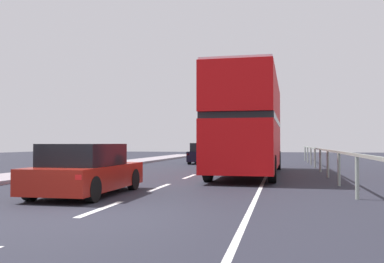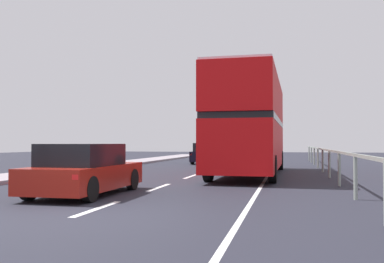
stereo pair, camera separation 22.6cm
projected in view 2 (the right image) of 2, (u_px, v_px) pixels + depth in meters
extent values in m
cube|color=#23242F|center=(76.00, 219.00, 8.43)|extent=(73.36, 120.00, 0.10)
cube|color=silver|center=(97.00, 209.00, 9.37)|extent=(0.16, 2.32, 0.01)
cube|color=silver|center=(159.00, 187.00, 13.86)|extent=(0.16, 2.32, 0.01)
cube|color=silver|center=(191.00, 176.00, 18.35)|extent=(0.16, 2.32, 0.01)
cube|color=silver|center=(210.00, 170.00, 22.84)|extent=(0.16, 2.32, 0.01)
cube|color=silver|center=(223.00, 165.00, 27.34)|extent=(0.16, 2.32, 0.01)
cube|color=silver|center=(232.00, 162.00, 31.83)|extent=(0.16, 2.32, 0.01)
cube|color=silver|center=(239.00, 160.00, 36.32)|extent=(0.16, 2.32, 0.01)
cube|color=silver|center=(265.00, 180.00, 16.51)|extent=(0.12, 46.00, 0.01)
cube|color=gray|center=(334.00, 151.00, 15.99)|extent=(0.08, 42.00, 0.08)
cylinder|color=gray|center=(355.00, 177.00, 10.85)|extent=(0.10, 0.10, 1.13)
cylinder|color=gray|center=(339.00, 169.00, 14.26)|extent=(0.10, 0.10, 1.13)
cylinder|color=gray|center=(329.00, 164.00, 17.68)|extent=(0.10, 0.10, 1.13)
cylinder|color=gray|center=(323.00, 161.00, 21.09)|extent=(0.10, 0.10, 1.13)
cylinder|color=gray|center=(318.00, 158.00, 24.51)|extent=(0.10, 0.10, 1.13)
cylinder|color=gray|center=(314.00, 156.00, 27.92)|extent=(0.10, 0.10, 1.13)
cylinder|color=gray|center=(311.00, 155.00, 31.34)|extent=(0.10, 0.10, 1.13)
cylinder|color=gray|center=(309.00, 154.00, 34.75)|extent=(0.10, 0.10, 1.13)
cube|color=red|center=(251.00, 146.00, 19.37)|extent=(2.73, 10.88, 1.91)
cube|color=black|center=(250.00, 122.00, 19.40)|extent=(2.74, 10.45, 0.24)
cube|color=red|center=(250.00, 100.00, 19.42)|extent=(2.73, 10.88, 1.75)
cube|color=silver|center=(250.00, 80.00, 19.45)|extent=(2.68, 10.66, 0.10)
cube|color=black|center=(260.00, 144.00, 24.62)|extent=(2.29, 0.08, 1.34)
cube|color=yellow|center=(260.00, 102.00, 24.68)|extent=(1.53, 0.07, 0.28)
cylinder|color=black|center=(237.00, 160.00, 23.53)|extent=(0.30, 1.00, 1.00)
cylinder|color=black|center=(280.00, 160.00, 22.98)|extent=(0.30, 1.00, 1.00)
cylinder|color=black|center=(208.00, 168.00, 15.91)|extent=(0.30, 1.00, 1.00)
cylinder|color=black|center=(273.00, 169.00, 15.36)|extent=(0.30, 1.00, 1.00)
cube|color=maroon|center=(86.00, 177.00, 11.94)|extent=(1.83, 4.27, 0.64)
cube|color=black|center=(82.00, 155.00, 11.75)|extent=(1.61, 2.35, 0.59)
cube|color=red|center=(13.00, 176.00, 10.08)|extent=(0.16, 0.06, 0.12)
cube|color=red|center=(76.00, 177.00, 9.72)|extent=(0.16, 0.06, 0.12)
cylinder|color=black|center=(83.00, 178.00, 13.52)|extent=(0.20, 0.64, 0.64)
cylinder|color=black|center=(132.00, 179.00, 13.15)|extent=(0.20, 0.64, 0.64)
cylinder|color=black|center=(29.00, 188.00, 10.73)|extent=(0.20, 0.64, 0.64)
cylinder|color=black|center=(90.00, 189.00, 10.36)|extent=(0.20, 0.64, 0.64)
cube|color=black|center=(207.00, 156.00, 29.99)|extent=(1.88, 4.14, 0.68)
cube|color=black|center=(206.00, 147.00, 29.81)|extent=(1.60, 2.29, 0.57)
cube|color=red|center=(191.00, 154.00, 28.16)|extent=(0.16, 0.07, 0.12)
cube|color=red|center=(214.00, 154.00, 27.88)|extent=(0.16, 0.07, 0.12)
cylinder|color=black|center=(199.00, 158.00, 31.45)|extent=(0.22, 0.65, 0.64)
cylinder|color=black|center=(220.00, 158.00, 31.16)|extent=(0.22, 0.65, 0.64)
cylinder|color=black|center=(192.00, 160.00, 28.82)|extent=(0.22, 0.65, 0.64)
cylinder|color=black|center=(216.00, 160.00, 28.53)|extent=(0.22, 0.65, 0.64)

